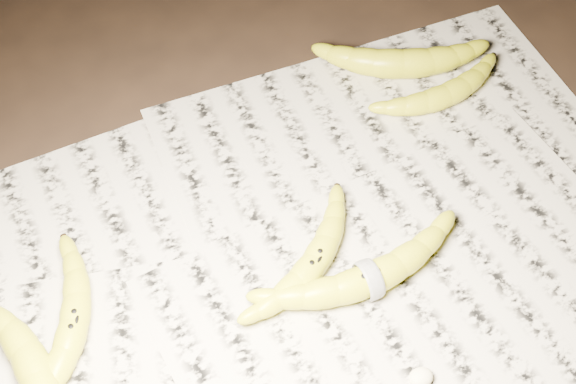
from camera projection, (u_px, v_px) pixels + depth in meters
name	position (u px, v px, depth m)	size (l,w,h in m)	color
ground	(306.00, 242.00, 0.94)	(3.00, 3.00, 0.00)	black
newspaper_patch	(290.00, 277.00, 0.91)	(0.90, 0.70, 0.01)	#B7B09D
banana_left_a	(73.00, 324.00, 0.85)	(0.19, 0.05, 0.03)	yellow
banana_left_b	(37.00, 379.00, 0.81)	(0.20, 0.06, 0.04)	yellow
banana_center	(314.00, 261.00, 0.90)	(0.18, 0.05, 0.03)	yellow
banana_taped	(369.00, 278.00, 0.88)	(0.23, 0.06, 0.04)	yellow
banana_upper_a	(446.00, 93.00, 1.05)	(0.17, 0.05, 0.03)	yellow
banana_upper_b	(403.00, 62.00, 1.08)	(0.20, 0.07, 0.04)	yellow
measuring_tape	(369.00, 278.00, 0.88)	(0.05, 0.05, 0.00)	white
flesh_chunk_c	(422.00, 376.00, 0.83)	(0.03, 0.02, 0.02)	#FEF9C4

